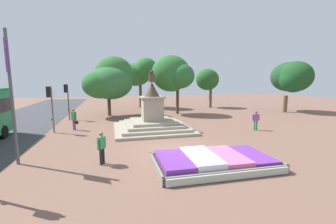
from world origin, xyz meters
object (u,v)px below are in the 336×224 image
(flower_planter, at_px, (213,161))
(pedestrian_crossing_plaza, at_px, (256,119))
(traffic_light_mid_block, at_px, (50,101))
(banner_pole, at_px, (11,95))
(traffic_light_far_corner, at_px, (67,96))
(pedestrian_near_planter, at_px, (102,146))
(pedestrian_with_handbag, at_px, (74,118))
(statue_monument, at_px, (152,120))

(flower_planter, relative_size, pedestrian_crossing_plaza, 3.68)
(traffic_light_mid_block, relative_size, banner_pole, 0.56)
(traffic_light_far_corner, height_order, banner_pole, banner_pole)
(pedestrian_near_planter, relative_size, pedestrian_crossing_plaza, 1.03)
(flower_planter, xyz_separation_m, traffic_light_far_corner, (-8.72, 14.71, 2.17))
(flower_planter, distance_m, pedestrian_with_handbag, 12.19)
(flower_planter, bearing_deg, traffic_light_far_corner, 120.67)
(flower_planter, distance_m, pedestrian_near_planter, 5.27)
(statue_monument, height_order, banner_pole, banner_pole)
(banner_pole, xyz_separation_m, pedestrian_with_handbag, (1.50, 7.10, -2.34))
(traffic_light_far_corner, xyz_separation_m, pedestrian_near_planter, (3.73, -13.14, -1.53))
(statue_monument, height_order, traffic_light_mid_block, statue_monument)
(banner_pole, relative_size, pedestrian_near_planter, 3.97)
(traffic_light_far_corner, bearing_deg, statue_monument, -40.58)
(flower_planter, relative_size, statue_monument, 0.94)
(pedestrian_near_planter, xyz_separation_m, pedestrian_crossing_plaza, (11.59, 4.58, -0.03))
(statue_monument, bearing_deg, pedestrian_crossing_plaza, -15.69)
(statue_monument, xyz_separation_m, traffic_light_far_corner, (-7.38, 6.32, 1.62))
(statue_monument, distance_m, pedestrian_crossing_plaza, 8.25)
(traffic_light_far_corner, xyz_separation_m, pedestrian_crossing_plaza, (15.32, -8.55, -1.56))
(flower_planter, xyz_separation_m, traffic_light_mid_block, (-8.88, 9.12, 2.15))
(traffic_light_far_corner, relative_size, pedestrian_with_handbag, 2.04)
(banner_pole, bearing_deg, pedestrian_with_handbag, 78.07)
(traffic_light_far_corner, distance_m, banner_pole, 12.17)
(banner_pole, distance_m, pedestrian_near_planter, 4.70)
(flower_planter, bearing_deg, banner_pole, 163.91)
(flower_planter, height_order, pedestrian_with_handbag, pedestrian_with_handbag)
(traffic_light_mid_block, bearing_deg, pedestrian_near_planter, -62.75)
(traffic_light_mid_block, relative_size, pedestrian_with_handbag, 2.02)
(statue_monument, distance_m, traffic_light_mid_block, 7.74)
(flower_planter, distance_m, statue_monument, 8.51)
(traffic_light_mid_block, height_order, traffic_light_far_corner, traffic_light_far_corner)
(banner_pole, xyz_separation_m, pedestrian_crossing_plaza, (15.50, 3.59, -2.45))
(flower_planter, height_order, pedestrian_crossing_plaza, pedestrian_crossing_plaza)
(statue_monument, relative_size, pedestrian_crossing_plaza, 3.90)
(pedestrian_with_handbag, xyz_separation_m, pedestrian_near_planter, (2.41, -8.10, -0.08))
(traffic_light_mid_block, bearing_deg, pedestrian_crossing_plaza, -10.86)
(banner_pole, bearing_deg, pedestrian_crossing_plaza, 13.02)
(traffic_light_mid_block, bearing_deg, statue_monument, -5.59)
(flower_planter, xyz_separation_m, pedestrian_near_planter, (-4.99, 1.57, 0.65))
(traffic_light_far_corner, xyz_separation_m, pedestrian_with_handbag, (1.32, -5.04, -1.45))
(banner_pole, bearing_deg, pedestrian_near_planter, -14.34)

